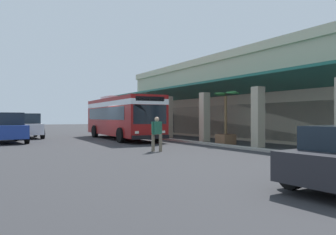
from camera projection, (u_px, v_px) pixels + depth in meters
name	position (u px, v px, depth m)	size (l,w,h in m)	color
ground	(207.00, 138.00, 27.29)	(120.00, 120.00, 0.00)	#2D2D30
curb_strip	(170.00, 139.00, 24.40)	(36.18, 0.50, 0.12)	#9E998E
plaza_building	(265.00, 98.00, 29.15)	(30.45, 14.24, 6.73)	#B2A88E
transit_bus	(121.00, 115.00, 25.61)	(11.32, 3.19, 3.34)	maroon
parked_suv_blue	(6.00, 127.00, 21.93)	(4.96, 2.49, 1.97)	navy
parked_suv_white	(26.00, 125.00, 26.79)	(4.84, 2.28, 1.97)	silver
pedestrian	(157.00, 132.00, 16.26)	(0.41, 0.66, 1.69)	#726651
potted_palm	(226.00, 132.00, 20.46)	(1.80, 1.85, 3.28)	brown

